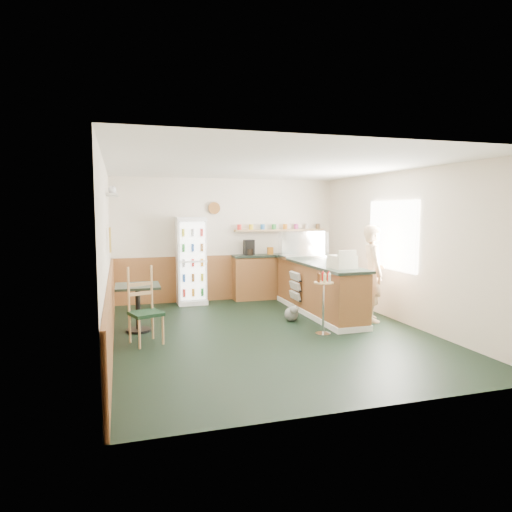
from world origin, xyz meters
name	(u,v)px	position (x,y,z in m)	size (l,w,h in m)	color
ground	(269,333)	(0.00, 0.00, 0.00)	(6.00, 6.00, 0.00)	black
room_envelope	(244,238)	(-0.23, 0.73, 1.52)	(5.04, 6.02, 2.72)	silver
service_counter	(318,290)	(1.35, 1.07, 0.46)	(0.68, 3.01, 1.01)	brown
back_counter	(280,274)	(1.19, 2.80, 0.55)	(2.24, 0.42, 1.69)	brown
drinks_fridge	(191,261)	(-0.85, 2.74, 0.93)	(0.61, 0.53, 1.86)	white
display_case	(303,245)	(1.35, 1.83, 1.28)	(0.96, 0.50, 0.54)	silver
cash_register	(342,262)	(1.35, 0.11, 1.12)	(0.38, 0.40, 0.22)	beige
shopkeeper	(373,273)	(2.05, 0.26, 0.87)	(0.58, 0.42, 1.74)	tan
condiment_stand	(324,295)	(0.81, -0.32, 0.64)	(0.32, 0.32, 1.00)	silver
newspaper_rack	(295,286)	(0.99, 1.38, 0.50)	(0.09, 0.48, 0.56)	black
cafe_table	(138,299)	(-2.05, 0.73, 0.55)	(0.72, 0.72, 0.78)	black
cafe_chair	(145,303)	(-1.96, 0.06, 0.60)	(0.55, 0.56, 1.16)	black
dog_doorstop	(292,313)	(0.64, 0.65, 0.14)	(0.25, 0.33, 0.30)	gray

